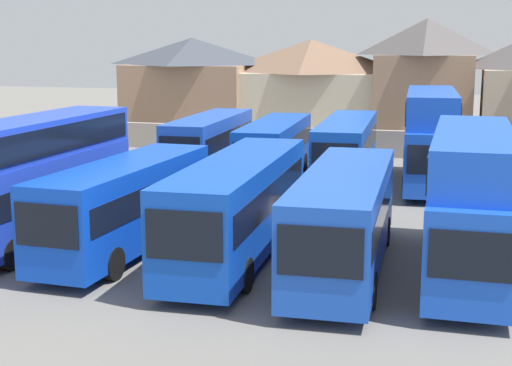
{
  "coord_description": "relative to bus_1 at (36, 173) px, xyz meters",
  "views": [
    {
      "loc": [
        7.56,
        -24.41,
        7.65
      ],
      "look_at": [
        0.0,
        3.0,
        2.19
      ],
      "focal_mm": 52.01,
      "sensor_mm": 36.0,
      "label": 1
    }
  ],
  "objects": [
    {
      "name": "bus_9",
      "position": [
        14.07,
        15.46,
        0.15
      ],
      "size": [
        3.12,
        10.84,
        5.08
      ],
      "rotation": [
        0.0,
        0.0,
        -1.52
      ],
      "color": "blue",
      "rests_on": "ground"
    },
    {
      "name": "bus_1",
      "position": [
        0.0,
        0.0,
        0.0
      ],
      "size": [
        2.71,
        11.22,
        4.79
      ],
      "rotation": [
        0.0,
        0.0,
        -1.58
      ],
      "color": "blue",
      "rests_on": "ground"
    },
    {
      "name": "bus_5",
      "position": [
        16.03,
        0.06,
        0.0
      ],
      "size": [
        2.63,
        10.66,
        4.8
      ],
      "rotation": [
        0.0,
        0.0,
        -1.57
      ],
      "color": "blue",
      "rests_on": "ground"
    },
    {
      "name": "bus_8",
      "position": [
        9.68,
        15.19,
        -0.73
      ],
      "size": [
        3.07,
        11.83,
        3.46
      ],
      "rotation": [
        0.0,
        0.0,
        -1.52
      ],
      "color": "blue",
      "rests_on": "ground"
    },
    {
      "name": "depot_boundary_wall",
      "position": [
        7.97,
        25.02,
        -1.8
      ],
      "size": [
        56.0,
        0.5,
        1.8
      ],
      "primitive_type": "cube",
      "color": "gray",
      "rests_on": "ground"
    },
    {
      "name": "bus_2",
      "position": [
        3.94,
        -0.45,
        -0.79
      ],
      "size": [
        2.87,
        10.28,
        3.34
      ],
      "rotation": [
        0.0,
        0.0,
        -1.61
      ],
      "color": "blue",
      "rests_on": "ground"
    },
    {
      "name": "bus_3",
      "position": [
        8.09,
        0.06,
        -0.68
      ],
      "size": [
        2.98,
        12.13,
        3.54
      ],
      "rotation": [
        0.0,
        0.0,
        -1.54
      ],
      "color": "blue",
      "rests_on": "ground"
    },
    {
      "name": "house_terrace_right",
      "position": [
        12.83,
        34.03,
        2.07
      ],
      "size": [
        7.58,
        7.38,
        9.36
      ],
      "color": "#9E7A60",
      "rests_on": "ground"
    },
    {
      "name": "ground",
      "position": [
        7.97,
        17.77,
        -2.7
      ],
      "size": [
        140.0,
        140.0,
        0.0
      ],
      "primitive_type": "plane",
      "color": "slate"
    },
    {
      "name": "house_terrace_left",
      "position": [
        -6.36,
        34.56,
        1.34
      ],
      "size": [
        10.66,
        8.22,
        7.93
      ],
      "color": "#9E7A60",
      "rests_on": "ground"
    },
    {
      "name": "bus_7",
      "position": [
        5.75,
        14.75,
        -0.82
      ],
      "size": [
        3.01,
        10.7,
        3.29
      ],
      "rotation": [
        0.0,
        0.0,
        -1.52
      ],
      "color": "#0D42BE",
      "rests_on": "ground"
    },
    {
      "name": "house_terrace_centre",
      "position": [
        3.82,
        34.38,
        1.28
      ],
      "size": [
        11.33,
        6.79,
        7.8
      ],
      "color": "beige",
      "rests_on": "ground"
    },
    {
      "name": "bus_6",
      "position": [
        1.95,
        14.77,
        -0.72
      ],
      "size": [
        2.81,
        10.51,
        3.48
      ],
      "rotation": [
        0.0,
        0.0,
        -1.53
      ],
      "color": "blue",
      "rests_on": "ground"
    },
    {
      "name": "bus_4",
      "position": [
        11.98,
        -0.59,
        -0.75
      ],
      "size": [
        3.03,
        11.43,
        3.4
      ],
      "rotation": [
        0.0,
        0.0,
        -1.53
      ],
      "color": "blue",
      "rests_on": "ground"
    }
  ]
}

